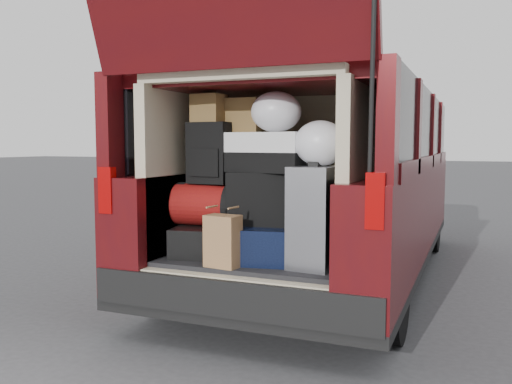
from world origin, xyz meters
TOP-DOWN VIEW (x-y plane):
  - ground at (0.00, 0.00)m, footprint 80.00×80.00m
  - minivan at (0.00, 1.86)m, footprint 1.90×5.35m
  - load_floor at (0.00, 0.28)m, footprint 1.24×1.05m
  - black_hardshell at (-0.40, 0.13)m, footprint 0.45×0.56m
  - navy_hardshell at (0.07, 0.12)m, footprint 0.52×0.60m
  - silver_roller at (0.44, 0.07)m, footprint 0.31×0.45m
  - kraft_bag at (-0.11, -0.18)m, footprint 0.23×0.16m
  - red_duffel at (-0.38, 0.14)m, footprint 0.47×0.33m
  - black_soft_case at (0.06, 0.16)m, footprint 0.52×0.35m
  - backpack at (-0.36, 0.15)m, footprint 0.30×0.20m
  - twotone_duffel at (0.05, 0.17)m, footprint 0.63×0.40m
  - grocery_sack_lower at (-0.37, 0.15)m, footprint 0.22×0.18m
  - grocery_sack_upper at (-0.15, 0.28)m, footprint 0.24×0.20m
  - plastic_bag_center at (0.12, 0.16)m, footprint 0.36×0.34m
  - plastic_bag_right at (0.45, 0.07)m, footprint 0.36×0.34m

SIDE VIEW (x-z plane):
  - ground at x=0.00m, z-range 0.00..0.00m
  - load_floor at x=0.00m, z-range 0.00..0.55m
  - black_hardshell at x=-0.40m, z-range 0.55..0.75m
  - navy_hardshell at x=0.07m, z-range 0.55..0.78m
  - kraft_bag at x=-0.11m, z-range 0.55..0.88m
  - silver_roller at x=0.44m, z-range 0.55..1.18m
  - red_duffel at x=-0.38m, z-range 0.75..1.05m
  - minivan at x=0.00m, z-range -0.47..2.29m
  - black_soft_case at x=0.06m, z-range 0.78..1.13m
  - backpack at x=-0.36m, z-range 1.05..1.47m
  - twotone_duffel at x=0.05m, z-range 1.13..1.39m
  - plastic_bag_right at x=0.45m, z-range 1.18..1.46m
  - grocery_sack_upper at x=-0.15m, z-range 1.39..1.63m
  - plastic_bag_center at x=0.12m, z-range 1.39..1.66m
  - grocery_sack_lower at x=-0.37m, z-range 1.47..1.66m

